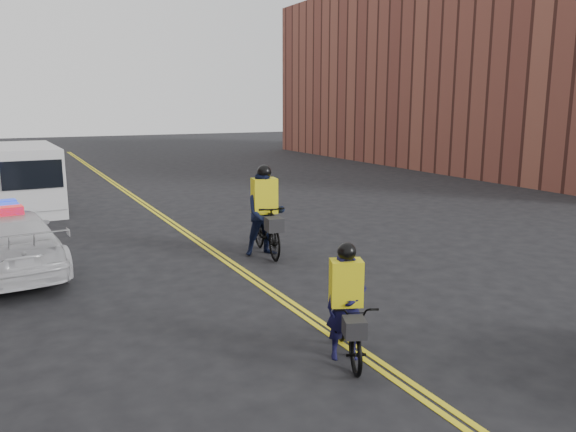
{
  "coord_description": "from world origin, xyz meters",
  "views": [
    {
      "loc": [
        -4.5,
        -8.42,
        3.65
      ],
      "look_at": [
        0.81,
        2.05,
        1.3
      ],
      "focal_mm": 35.0,
      "sensor_mm": 36.0,
      "label": 1
    }
  ],
  "objects_px": {
    "cyclist_near": "(345,319)",
    "cyclist_far": "(265,220)",
    "cargo_van": "(27,179)",
    "police_cruiser": "(8,242)"
  },
  "relations": [
    {
      "from": "police_cruiser",
      "to": "cyclist_far",
      "type": "bearing_deg",
      "value": 161.79
    },
    {
      "from": "cyclist_near",
      "to": "cargo_van",
      "type": "bearing_deg",
      "value": 125.0
    },
    {
      "from": "cyclist_near",
      "to": "cyclist_far",
      "type": "distance_m",
      "value": 5.89
    },
    {
      "from": "police_cruiser",
      "to": "cargo_van",
      "type": "bearing_deg",
      "value": -101.87
    },
    {
      "from": "cargo_van",
      "to": "cyclist_far",
      "type": "xyz_separation_m",
      "value": [
        4.88,
        -9.23,
        -0.22
      ]
    },
    {
      "from": "cargo_van",
      "to": "cyclist_near",
      "type": "height_order",
      "value": "cargo_van"
    },
    {
      "from": "police_cruiser",
      "to": "cargo_van",
      "type": "relative_size",
      "value": 0.92
    },
    {
      "from": "cyclist_near",
      "to": "cyclist_far",
      "type": "bearing_deg",
      "value": 98.55
    },
    {
      "from": "police_cruiser",
      "to": "cyclist_far",
      "type": "relative_size",
      "value": 2.19
    },
    {
      "from": "cyclist_far",
      "to": "cargo_van",
      "type": "bearing_deg",
      "value": 126.21
    }
  ]
}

